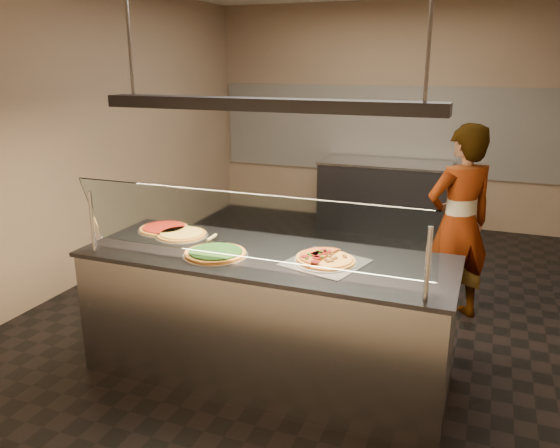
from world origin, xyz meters
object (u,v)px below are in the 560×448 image
at_px(half_pizza_sausage, 339,261).
at_px(worker, 459,224).
at_px(pizza_spatula, 214,240).
at_px(pizza_tomato, 164,228).
at_px(heat_lamp_housing, 265,105).
at_px(pizza_spinach, 216,253).
at_px(sneeze_guard, 244,227).
at_px(prep_table, 383,196).
at_px(half_pizza_pepperoni, 312,256).
at_px(pizza_cheese, 182,234).
at_px(perforated_tray, 325,262).
at_px(serving_counter, 266,315).

distance_m(half_pizza_sausage, worker, 1.62).
distance_m(half_pizza_sausage, pizza_spatula, 0.98).
height_order(pizza_tomato, heat_lamp_housing, heat_lamp_housing).
relative_size(pizza_spinach, worker, 0.26).
relative_size(sneeze_guard, prep_table, 1.37).
relative_size(pizza_tomato, prep_table, 0.24).
xyz_separation_m(half_pizza_sausage, pizza_tomato, (-1.50, 0.25, -0.01)).
bearing_deg(half_pizza_pepperoni, pizza_spatula, 173.44).
distance_m(half_pizza_pepperoni, heat_lamp_housing, 1.04).
relative_size(pizza_cheese, pizza_spatula, 1.72).
xyz_separation_m(sneeze_guard, pizza_spatula, (-0.45, 0.42, -0.27)).
distance_m(perforated_tray, pizza_tomato, 1.43).
bearing_deg(pizza_spatula, perforated_tray, -5.85).
bearing_deg(pizza_tomato, heat_lamp_housing, -13.86).
bearing_deg(prep_table, half_pizza_pepperoni, -86.30).
height_order(serving_counter, prep_table, same).
relative_size(pizza_spinach, pizza_spatula, 1.94).
bearing_deg(sneeze_guard, heat_lamp_housing, 90.00).
relative_size(serving_counter, pizza_spatula, 11.05).
distance_m(serving_counter, pizza_spinach, 0.59).
distance_m(half_pizza_sausage, prep_table, 4.01).
bearing_deg(pizza_spinach, sneeze_guard, -32.25).
distance_m(sneeze_guard, worker, 2.19).
bearing_deg(heat_lamp_housing, worker, 50.84).
bearing_deg(half_pizza_sausage, prep_table, 96.35).
bearing_deg(half_pizza_pepperoni, worker, 60.03).
distance_m(pizza_spinach, pizza_tomato, 0.76).
relative_size(pizza_cheese, pizza_tomato, 0.99).
xyz_separation_m(sneeze_guard, perforated_tray, (0.43, 0.33, -0.29)).
height_order(half_pizza_sausage, worker, worker).
bearing_deg(worker, perforated_tray, 24.46).
xyz_separation_m(serving_counter, perforated_tray, (0.43, -0.01, 0.47)).
bearing_deg(pizza_spinach, perforated_tray, 10.11).
bearing_deg(prep_table, pizza_spinach, -95.61).
xyz_separation_m(half_pizza_pepperoni, heat_lamp_housing, (-0.34, 0.01, 0.99)).
bearing_deg(worker, pizza_spinach, 8.50).
xyz_separation_m(pizza_spinach, heat_lamp_housing, (0.32, 0.14, 1.00)).
xyz_separation_m(pizza_spinach, pizza_spatula, (-0.13, 0.22, 0.01)).
bearing_deg(half_pizza_pepperoni, half_pizza_sausage, 0.28).
xyz_separation_m(half_pizza_pepperoni, prep_table, (-0.26, 3.96, -0.50)).
relative_size(pizza_spinach, prep_table, 0.26).
bearing_deg(prep_table, half_pizza_sausage, -83.65).
xyz_separation_m(perforated_tray, pizza_cheese, (-1.20, 0.17, 0.01)).
distance_m(serving_counter, heat_lamp_housing, 1.48).
distance_m(sneeze_guard, heat_lamp_housing, 0.80).
xyz_separation_m(half_pizza_sausage, worker, (0.67, 1.47, -0.09)).
bearing_deg(pizza_cheese, pizza_spinach, -34.04).
xyz_separation_m(pizza_cheese, worker, (1.95, 1.31, -0.08)).
bearing_deg(sneeze_guard, serving_counter, 90.00).
distance_m(half_pizza_pepperoni, half_pizza_sausage, 0.18).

